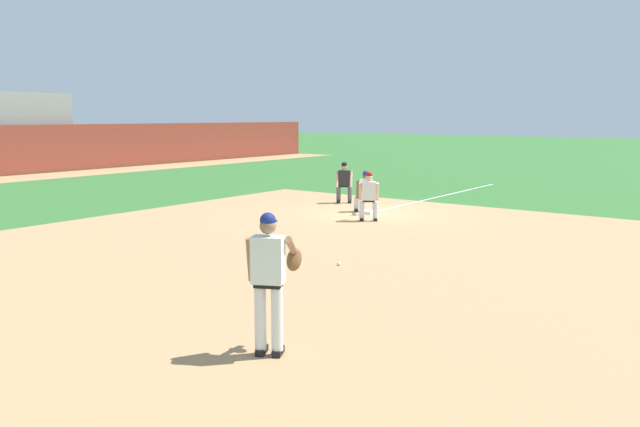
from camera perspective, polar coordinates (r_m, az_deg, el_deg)
The scene contains 11 objects.
ground_plane at distance 19.75m, azimuth 4.43°, elevation -0.01°, with size 160.00×160.00×0.00m, color #336B2D.
infield_dirt_patch at distance 13.89m, azimuth 1.80°, elevation -3.76°, with size 18.00×18.00×0.01m, color tan.
warning_track_strip at distance 34.67m, azimuth -24.91°, elevation 3.02°, with size 48.00×3.20×0.01m, color tan.
foul_line_stripe at distance 24.39m, azimuth 11.06°, elevation 1.57°, with size 10.64×0.10×0.00m, color white.
first_base_bag at distance 19.75m, azimuth 4.43°, elevation 0.12°, with size 0.38×0.38×0.09m, color white.
baseball at distance 12.88m, azimuth 1.75°, elevation -4.61°, with size 0.07×0.07×0.07m, color white.
pitcher at distance 7.95m, azimuth -4.58°, elevation -5.60°, with size 0.83×0.59×1.86m.
first_baseman at distance 19.99m, azimuth 4.24°, elevation 2.22°, with size 0.83×1.00×1.34m.
baserunner at distance 18.26m, azimuth 4.49°, elevation 1.77°, with size 0.63×0.68×1.46m.
umpire at distance 22.04m, azimuth 2.23°, elevation 3.01°, with size 0.62×0.68×1.46m.
outfield_wall at distance 36.35m, azimuth -26.58°, elevation 5.20°, with size 48.00×0.50×2.60m.
Camera 1 is at (-16.58, -10.30, 3.04)m, focal length 35.00 mm.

